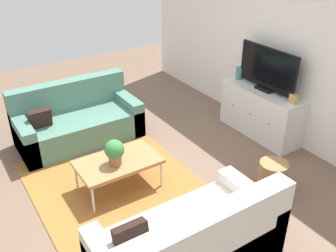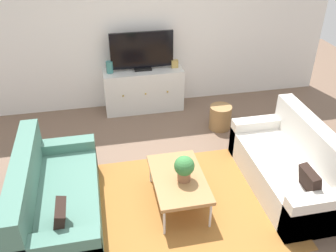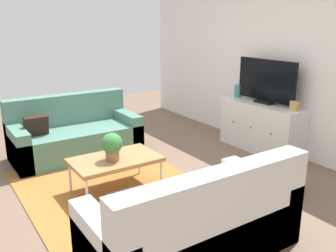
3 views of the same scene
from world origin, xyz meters
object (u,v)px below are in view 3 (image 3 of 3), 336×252
at_px(glass_vase, 238,91).
at_px(flat_screen_tv, 266,82).
at_px(couch_right_side, 197,227).
at_px(mantel_clock, 295,106).
at_px(couch_left_side, 74,136).
at_px(wicker_basket, 279,176).
at_px(potted_plant, 112,146).
at_px(coffee_table, 115,161).
at_px(tv_console, 262,127).

bearing_deg(glass_vase, flat_screen_tv, 2.15).
bearing_deg(couch_right_side, glass_vase, 130.67).
bearing_deg(flat_screen_tv, mantel_clock, -2.15).
relative_size(flat_screen_tv, glass_vase, 5.34).
distance_m(couch_left_side, mantel_clock, 3.08).
bearing_deg(mantel_clock, couch_right_side, -67.71).
height_order(glass_vase, wicker_basket, glass_vase).
xyz_separation_m(couch_right_side, potted_plant, (-1.41, -0.07, 0.29)).
height_order(potted_plant, glass_vase, glass_vase).
xyz_separation_m(couch_right_side, glass_vase, (-2.04, 2.37, 0.53)).
height_order(coffee_table, potted_plant, potted_plant).
distance_m(coffee_table, potted_plant, 0.22).
xyz_separation_m(couch_right_side, coffee_table, (-1.46, -0.02, 0.09)).
xyz_separation_m(coffee_table, flat_screen_tv, (-0.05, 2.41, 0.66)).
height_order(couch_right_side, coffee_table, couch_right_side).
xyz_separation_m(potted_plant, glass_vase, (-0.63, 2.45, 0.24)).
bearing_deg(tv_console, couch_left_side, -119.96).
relative_size(coffee_table, mantel_clock, 7.42).
bearing_deg(flat_screen_tv, tv_console, -90.00).
xyz_separation_m(potted_plant, tv_console, (-0.10, 2.45, -0.21)).
distance_m(potted_plant, wicker_basket, 1.89).
bearing_deg(wicker_basket, potted_plant, -121.81).
relative_size(couch_left_side, tv_console, 1.33).
distance_m(couch_left_side, coffee_table, 1.42).
relative_size(couch_right_side, wicker_basket, 4.58).
relative_size(glass_vase, mantel_clock, 1.46).
xyz_separation_m(potted_plant, flat_screen_tv, (-0.10, 2.47, 0.46)).
xyz_separation_m(coffee_table, mantel_clock, (0.48, 2.39, 0.41)).
relative_size(couch_left_side, potted_plant, 5.58).
distance_m(coffee_table, tv_console, 2.39).
bearing_deg(coffee_table, couch_right_side, 0.74).
relative_size(couch_left_side, wicker_basket, 4.58).
bearing_deg(potted_plant, coffee_table, 132.48).
xyz_separation_m(mantel_clock, wicker_basket, (0.54, -0.87, -0.59)).
distance_m(coffee_table, glass_vase, 2.50).
relative_size(couch_left_side, coffee_table, 1.80).
distance_m(couch_left_side, potted_plant, 1.50).
distance_m(potted_plant, tv_console, 2.46).
distance_m(couch_right_side, potted_plant, 1.44).
xyz_separation_m(couch_left_side, wicker_basket, (2.45, 1.50, -0.09)).
xyz_separation_m(couch_right_side, mantel_clock, (-0.97, 2.37, 0.50)).
bearing_deg(mantel_clock, glass_vase, 180.00).
bearing_deg(mantel_clock, potted_plant, -100.07).
bearing_deg(couch_right_side, tv_console, 122.40).
bearing_deg(coffee_table, mantel_clock, 78.57).
distance_m(coffee_table, flat_screen_tv, 2.50).
height_order(couch_right_side, mantel_clock, mantel_clock).
bearing_deg(coffee_table, wicker_basket, 56.00).
height_order(glass_vase, mantel_clock, glass_vase).
bearing_deg(couch_right_side, coffee_table, -179.26).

